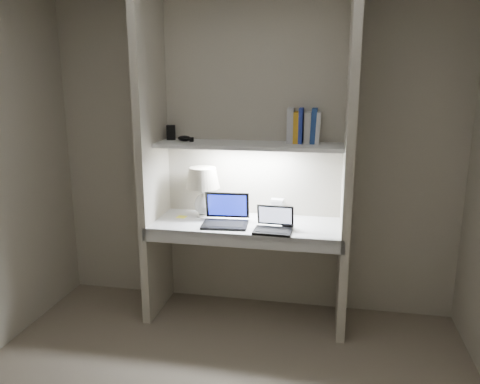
% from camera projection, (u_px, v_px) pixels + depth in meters
% --- Properties ---
extents(back_wall, '(3.20, 0.01, 2.50)m').
position_uv_depth(back_wall, '(253.00, 155.00, 3.70)').
color(back_wall, '#BEB6A2').
rests_on(back_wall, floor).
extents(alcove_panel_left, '(0.06, 0.55, 2.50)m').
position_uv_depth(alcove_panel_left, '(153.00, 157.00, 3.57)').
color(alcove_panel_left, '#BEB6A2').
rests_on(alcove_panel_left, floor).
extents(alcove_panel_right, '(0.06, 0.55, 2.50)m').
position_uv_depth(alcove_panel_right, '(348.00, 164.00, 3.30)').
color(alcove_panel_right, '#BEB6A2').
rests_on(alcove_panel_right, floor).
extents(desk, '(1.40, 0.55, 0.04)m').
position_uv_depth(desk, '(246.00, 225.00, 3.55)').
color(desk, white).
rests_on(desk, alcove_panel_left).
extents(desk_apron, '(1.46, 0.03, 0.10)m').
position_uv_depth(desk_apron, '(240.00, 240.00, 3.31)').
color(desk_apron, silver).
rests_on(desk_apron, desk).
extents(shelf, '(1.40, 0.36, 0.03)m').
position_uv_depth(shelf, '(249.00, 145.00, 3.50)').
color(shelf, silver).
rests_on(shelf, back_wall).
extents(strip_light, '(0.60, 0.04, 0.02)m').
position_uv_depth(strip_light, '(249.00, 148.00, 3.51)').
color(strip_light, white).
rests_on(strip_light, shelf).
extents(table_lamp, '(0.27, 0.27, 0.39)m').
position_uv_depth(table_lamp, '(203.00, 184.00, 3.66)').
color(table_lamp, white).
rests_on(table_lamp, desk).
extents(laptop_main, '(0.36, 0.31, 0.23)m').
position_uv_depth(laptop_main, '(226.00, 217.00, 3.52)').
color(laptop_main, black).
rests_on(laptop_main, desk).
extents(laptop_netbook, '(0.28, 0.24, 0.17)m').
position_uv_depth(laptop_netbook, '(274.00, 225.00, 3.36)').
color(laptop_netbook, black).
rests_on(laptop_netbook, desk).
extents(speaker, '(0.11, 0.08, 0.14)m').
position_uv_depth(speaker, '(277.00, 208.00, 3.71)').
color(speaker, silver).
rests_on(speaker, desk).
extents(mouse, '(0.10, 0.06, 0.03)m').
position_uv_depth(mouse, '(288.00, 226.00, 3.43)').
color(mouse, black).
rests_on(mouse, desk).
extents(cable_coil, '(0.13, 0.13, 0.01)m').
position_uv_depth(cable_coil, '(273.00, 219.00, 3.61)').
color(cable_coil, black).
rests_on(cable_coil, desk).
extents(sticky_note, '(0.08, 0.08, 0.00)m').
position_uv_depth(sticky_note, '(182.00, 217.00, 3.70)').
color(sticky_note, yellow).
rests_on(sticky_note, desk).
extents(book_row, '(0.25, 0.17, 0.26)m').
position_uv_depth(book_row, '(304.00, 126.00, 3.50)').
color(book_row, white).
rests_on(book_row, shelf).
extents(shelf_box, '(0.08, 0.06, 0.12)m').
position_uv_depth(shelf_box, '(171.00, 132.00, 3.68)').
color(shelf_box, black).
rests_on(shelf_box, shelf).
extents(shelf_gadget, '(0.11, 0.08, 0.05)m').
position_uv_depth(shelf_gadget, '(184.00, 138.00, 3.59)').
color(shelf_gadget, black).
rests_on(shelf_gadget, shelf).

